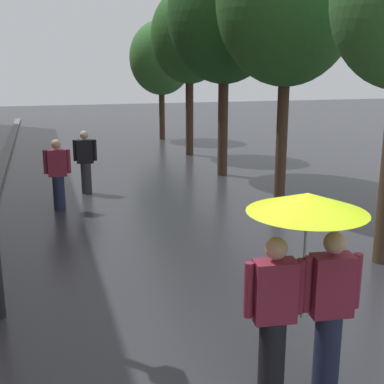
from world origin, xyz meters
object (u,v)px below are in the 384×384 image
object	(u,v)px
street_tree_4	(161,58)
street_tree_1	(288,1)
street_tree_2	(224,15)
pedestrian_walking_far	(85,162)
pedestrian_walking_midground	(58,175)
street_tree_3	(189,37)
couple_under_umbrella	(304,263)

from	to	relation	value
street_tree_4	street_tree_1	bearing A→B (deg)	-89.31
street_tree_2	pedestrian_walking_far	world-z (taller)	street_tree_2
street_tree_1	pedestrian_walking_midground	size ratio (longest dim) A/B	3.98
street_tree_3	pedestrian_walking_midground	bearing A→B (deg)	-128.21
street_tree_1	couple_under_umbrella	world-z (taller)	street_tree_1
street_tree_4	pedestrian_walking_midground	size ratio (longest dim) A/B	3.17
street_tree_3	pedestrian_walking_far	world-z (taller)	street_tree_3
street_tree_2	street_tree_3	size ratio (longest dim) A/B	1.11
couple_under_umbrella	pedestrian_walking_midground	world-z (taller)	couple_under_umbrella
couple_under_umbrella	street_tree_1	bearing A→B (deg)	65.18
street_tree_1	pedestrian_walking_midground	distance (m)	6.31
street_tree_1	couple_under_umbrella	distance (m)	7.91
street_tree_3	couple_under_umbrella	world-z (taller)	street_tree_3
pedestrian_walking_midground	street_tree_4	bearing A→B (deg)	65.06
couple_under_umbrella	pedestrian_walking_midground	bearing A→B (deg)	104.95
street_tree_3	pedestrian_walking_midground	distance (m)	8.58
couple_under_umbrella	pedestrian_walking_far	world-z (taller)	couple_under_umbrella
street_tree_2	couple_under_umbrella	world-z (taller)	street_tree_2
pedestrian_walking_far	couple_under_umbrella	bearing A→B (deg)	-81.95
pedestrian_walking_midground	street_tree_1	bearing A→B (deg)	-9.55
pedestrian_walking_midground	pedestrian_walking_far	distance (m)	1.60
street_tree_4	couple_under_umbrella	size ratio (longest dim) A/B	2.50
street_tree_3	street_tree_4	distance (m)	4.35
street_tree_4	couple_under_umbrella	distance (m)	18.29
street_tree_4	street_tree_2	bearing A→B (deg)	-90.50
couple_under_umbrella	pedestrian_walking_far	size ratio (longest dim) A/B	1.27
pedestrian_walking_midground	pedestrian_walking_far	bearing A→B (deg)	62.74
street_tree_1	street_tree_4	world-z (taller)	street_tree_1
street_tree_1	pedestrian_walking_far	world-z (taller)	street_tree_1
street_tree_2	street_tree_4	xyz separation A→B (m)	(0.07, 7.98, -1.03)
pedestrian_walking_midground	street_tree_2	bearing A→B (deg)	27.72
street_tree_1	street_tree_2	world-z (taller)	street_tree_2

